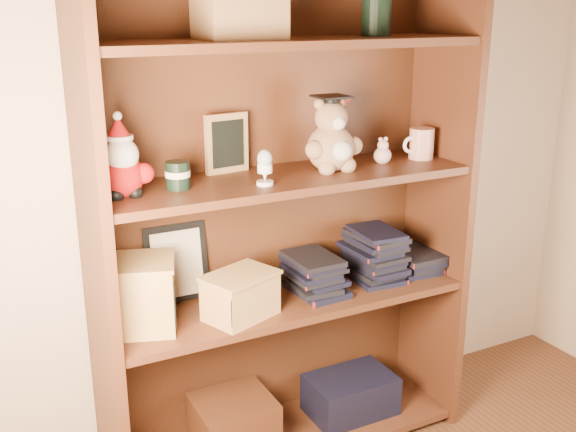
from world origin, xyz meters
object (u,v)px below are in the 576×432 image
Objects in this scene: grad_teddy_bear at (332,142)px; teacher_mug at (421,143)px; bookcase at (280,224)px; treats_box at (142,294)px.

grad_teddy_bear reaches higher than teacher_mug.
bookcase reaches higher than teacher_mug.
teacher_mug is at bearing 1.18° from grad_teddy_bear.
teacher_mug is 0.48× the size of treats_box.
teacher_mug is (0.35, 0.01, -0.04)m from grad_teddy_bear.
grad_teddy_bear is 0.99× the size of treats_box.
teacher_mug is at bearing -5.78° from bookcase.
grad_teddy_bear is at bearing -0.58° from treats_box.
grad_teddy_bear is 0.35m from teacher_mug.
treats_box is at bearing 179.42° from grad_teddy_bear.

